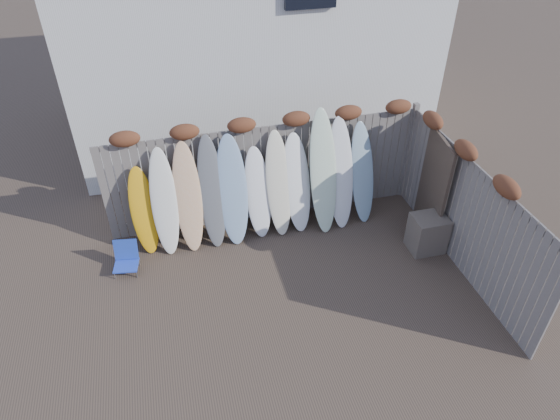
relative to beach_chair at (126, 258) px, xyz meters
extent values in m
plane|color=#493A2D|center=(2.72, -1.49, -0.25)|extent=(80.00, 80.00, 0.00)
cube|color=slate|center=(2.72, 0.91, 0.75)|extent=(6.00, 0.10, 2.00)
cube|color=slate|center=(5.72, 0.91, 0.80)|extent=(0.10, 0.10, 2.10)
ellipsoid|color=brown|center=(0.32, 0.87, 1.85)|extent=(0.52, 0.28, 0.28)
ellipsoid|color=brown|center=(1.32, 0.87, 1.85)|extent=(0.52, 0.28, 0.28)
ellipsoid|color=brown|center=(2.32, 0.87, 1.85)|extent=(0.52, 0.28, 0.28)
ellipsoid|color=brown|center=(3.32, 0.87, 1.85)|extent=(0.52, 0.28, 0.28)
ellipsoid|color=brown|center=(4.32, 0.87, 1.85)|extent=(0.52, 0.28, 0.28)
ellipsoid|color=brown|center=(5.32, 0.87, 1.85)|extent=(0.52, 0.28, 0.28)
cube|color=slate|center=(5.72, -1.29, 0.75)|extent=(0.10, 4.40, 2.00)
ellipsoid|color=brown|center=(5.68, -1.99, 1.85)|extent=(0.28, 0.56, 0.28)
ellipsoid|color=brown|center=(5.68, -0.89, 1.85)|extent=(0.28, 0.56, 0.28)
ellipsoid|color=brown|center=(5.68, 0.21, 1.85)|extent=(0.28, 0.56, 0.28)
cube|color=silver|center=(3.22, 5.01, 2.75)|extent=(8.00, 5.00, 6.00)
cube|color=blue|center=(-0.02, -0.10, -0.10)|extent=(0.46, 0.42, 0.03)
cube|color=#2242AD|center=(0.02, 0.10, 0.10)|extent=(0.42, 0.19, 0.38)
cylinder|color=#B9B9C1|center=(-0.22, -0.22, -0.18)|extent=(0.02, 0.02, 0.15)
cylinder|color=silver|center=(-0.18, 0.08, -0.18)|extent=(0.02, 0.02, 0.15)
cylinder|color=#ACADB4|center=(0.15, -0.28, -0.18)|extent=(0.02, 0.02, 0.15)
cylinder|color=#A9A9B0|center=(0.19, 0.03, -0.18)|extent=(0.02, 0.02, 0.15)
cube|color=#4C4139|center=(5.37, -0.82, 0.11)|extent=(0.62, 0.52, 0.72)
cube|color=#412E27|center=(5.66, -0.18, 0.74)|extent=(0.25, 1.32, 1.99)
ellipsoid|color=#E8A111|center=(0.41, 0.55, 0.55)|extent=(0.49, 0.60, 1.60)
ellipsoid|color=white|center=(0.79, 0.48, 0.71)|extent=(0.52, 0.72, 1.93)
ellipsoid|color=#F1AF8D|center=(1.22, 0.48, 0.74)|extent=(0.52, 0.73, 1.99)
ellipsoid|color=#5D5F61|center=(1.64, 0.49, 0.77)|extent=(0.48, 0.74, 2.05)
ellipsoid|color=#85A3C3|center=(2.02, 0.47, 0.76)|extent=(0.58, 0.74, 2.02)
ellipsoid|color=white|center=(2.50, 0.51, 0.60)|extent=(0.50, 0.63, 1.71)
ellipsoid|color=#EEE6C7|center=(2.90, 0.51, 0.73)|extent=(0.47, 0.70, 1.97)
ellipsoid|color=white|center=(3.26, 0.51, 0.69)|extent=(0.56, 0.71, 1.88)
ellipsoid|color=silver|center=(3.74, 0.43, 0.90)|extent=(0.52, 0.82, 2.32)
ellipsoid|color=white|center=(4.10, 0.46, 0.80)|extent=(0.50, 0.75, 2.11)
ellipsoid|color=#8CA8B9|center=(4.56, 0.49, 0.72)|extent=(0.53, 0.73, 1.95)
camera|label=1|loc=(1.00, -6.96, 5.92)|focal=32.00mm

